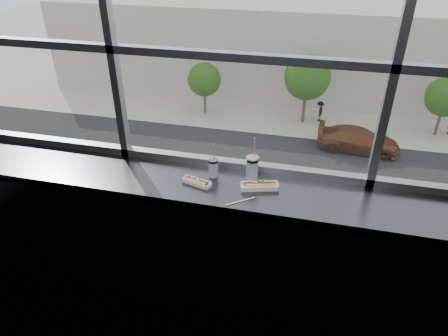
% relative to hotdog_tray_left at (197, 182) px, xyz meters
% --- Properties ---
extents(wall_back_lower, '(6.00, 0.00, 6.00)m').
position_rel_hotdog_tray_left_xyz_m(wall_back_lower, '(0.27, 0.31, -0.57)').
color(wall_back_lower, black).
rests_on(wall_back_lower, ground).
extents(window_glass, '(6.00, 0.00, 6.00)m').
position_rel_hotdog_tray_left_xyz_m(window_glass, '(0.27, 0.33, 1.18)').
color(window_glass, silver).
rests_on(window_glass, ground).
extents(window_mullions, '(6.00, 0.08, 2.40)m').
position_rel_hotdog_tray_left_xyz_m(window_mullions, '(0.27, 0.31, 1.18)').
color(window_mullions, gray).
rests_on(window_mullions, ground).
extents(counter, '(6.00, 0.55, 0.06)m').
position_rel_hotdog_tray_left_xyz_m(counter, '(0.27, 0.04, -0.05)').
color(counter, '#484A4F').
rests_on(counter, ground).
extents(counter_fascia, '(6.00, 0.04, 1.04)m').
position_rel_hotdog_tray_left_xyz_m(counter_fascia, '(0.27, -0.22, -0.57)').
color(counter_fascia, '#484A4F').
rests_on(counter_fascia, ground).
extents(hotdog_tray_left, '(0.24, 0.13, 0.06)m').
position_rel_hotdog_tray_left_xyz_m(hotdog_tray_left, '(0.00, 0.00, 0.00)').
color(hotdog_tray_left, white).
rests_on(hotdog_tray_left, counter).
extents(hotdog_tray_right, '(0.29, 0.16, 0.07)m').
position_rel_hotdog_tray_left_xyz_m(hotdog_tray_right, '(0.47, 0.06, 0.00)').
color(hotdog_tray_right, white).
rests_on(hotdog_tray_right, counter).
extents(soda_cup_left, '(0.08, 0.08, 0.29)m').
position_rel_hotdog_tray_left_xyz_m(soda_cup_left, '(0.09, 0.14, 0.06)').
color(soda_cup_left, white).
rests_on(soda_cup_left, counter).
extents(soda_cup_right, '(0.10, 0.10, 0.37)m').
position_rel_hotdog_tray_left_xyz_m(soda_cup_right, '(0.39, 0.17, 0.08)').
color(soda_cup_right, white).
rests_on(soda_cup_right, counter).
extents(loose_straw, '(0.19, 0.15, 0.01)m').
position_rel_hotdog_tray_left_xyz_m(loose_straw, '(0.37, -0.15, -0.02)').
color(loose_straw, white).
rests_on(loose_straw, counter).
extents(wrapper, '(0.11, 0.08, 0.03)m').
position_rel_hotdog_tray_left_xyz_m(wrapper, '(-0.05, 0.04, -0.01)').
color(wrapper, silver).
rests_on(wrapper, counter).
extents(plaza_ground, '(120.00, 120.00, 0.00)m').
position_rel_hotdog_tray_left_xyz_m(plaza_ground, '(0.27, 43.81, -12.12)').
color(plaza_ground, '#B0A694').
rests_on(plaza_ground, ground).
extents(street_asphalt, '(80.00, 10.00, 0.06)m').
position_rel_hotdog_tray_left_xyz_m(street_asphalt, '(0.27, 20.31, -12.09)').
color(street_asphalt, black).
rests_on(street_asphalt, plaza_ground).
extents(far_sidewalk, '(80.00, 6.00, 0.04)m').
position_rel_hotdog_tray_left_xyz_m(far_sidewalk, '(0.27, 28.31, -12.10)').
color(far_sidewalk, '#B0A694').
rests_on(far_sidewalk, plaza_ground).
extents(far_building, '(50.00, 14.00, 8.00)m').
position_rel_hotdog_tray_left_xyz_m(far_building, '(0.27, 38.31, -8.12)').
color(far_building, '#AFA59D').
rests_on(far_building, plaza_ground).
extents(car_far_b, '(3.18, 6.75, 2.19)m').
position_rel_hotdog_tray_left_xyz_m(car_far_b, '(4.05, 24.31, -10.97)').
color(car_far_b, '#643015').
rests_on(car_far_b, street_asphalt).
extents(car_near_c, '(2.98, 6.36, 2.07)m').
position_rel_hotdog_tray_left_xyz_m(car_near_c, '(1.23, 16.31, -11.03)').
color(car_near_c, maroon).
rests_on(car_near_c, street_asphalt).
extents(car_near_a, '(2.89, 5.74, 1.84)m').
position_rel_hotdog_tray_left_xyz_m(car_near_a, '(-14.37, 16.31, -11.14)').
color(car_near_a, silver).
rests_on(car_near_a, street_asphalt).
extents(car_near_b, '(3.40, 6.60, 2.11)m').
position_rel_hotdog_tray_left_xyz_m(car_near_b, '(-5.90, 16.31, -11.01)').
color(car_near_b, black).
rests_on(car_near_b, street_asphalt).
extents(pedestrian_b, '(0.67, 0.90, 2.02)m').
position_rel_hotdog_tray_left_xyz_m(pedestrian_b, '(1.20, 28.87, -11.07)').
color(pedestrian_b, '#66605B').
rests_on(pedestrian_b, far_sidewalk).
extents(pedestrian_c, '(0.68, 0.91, 2.04)m').
position_rel_hotdog_tray_left_xyz_m(pedestrian_c, '(5.84, 27.52, -11.06)').
color(pedestrian_c, '#66605B').
rests_on(pedestrian_c, far_sidewalk).
extents(tree_left, '(2.79, 2.79, 4.36)m').
position_rel_hotdog_tray_left_xyz_m(tree_left, '(-8.41, 28.31, -9.17)').
color(tree_left, '#47382B').
rests_on(tree_left, far_sidewalk).
extents(tree_center, '(3.60, 3.60, 5.62)m').
position_rel_hotdog_tray_left_xyz_m(tree_center, '(-0.08, 28.31, -8.31)').
color(tree_center, '#47382B').
rests_on(tree_center, far_sidewalk).
extents(tree_right, '(2.95, 2.95, 4.61)m').
position_rel_hotdog_tray_left_xyz_m(tree_right, '(10.01, 28.31, -9.00)').
color(tree_right, '#47382B').
rests_on(tree_right, far_sidewalk).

